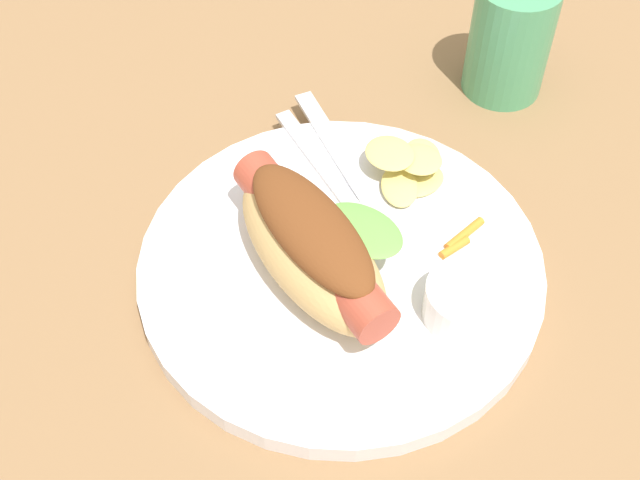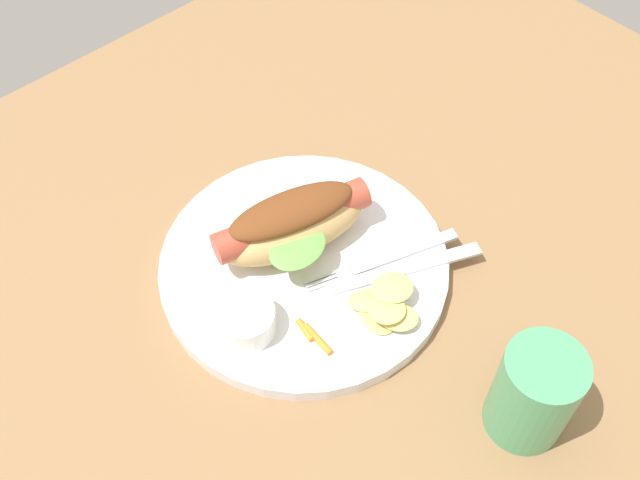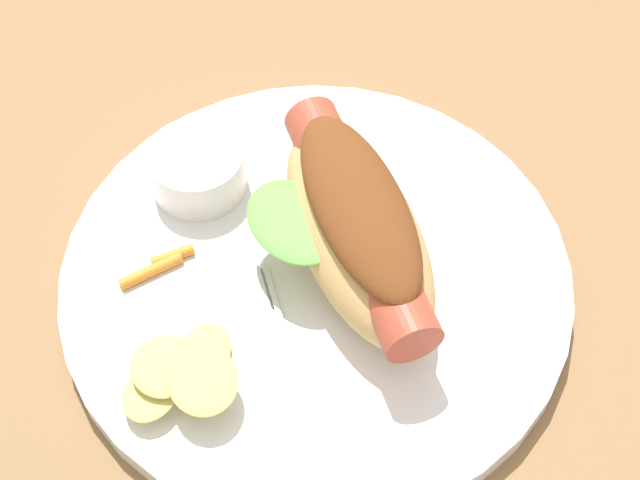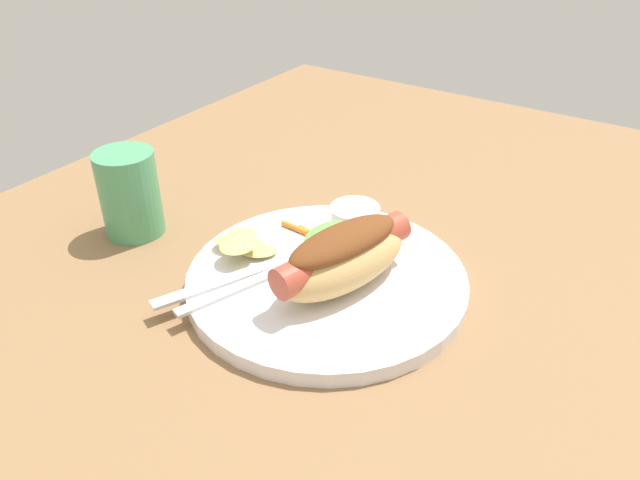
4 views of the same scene
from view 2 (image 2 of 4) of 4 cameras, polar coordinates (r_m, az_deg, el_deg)
name	(u,v)px [view 2 (image 2 of 4)]	position (r cm, az deg, el deg)	size (l,w,h in cm)	color
ground_plane	(292,302)	(73.78, -2.10, -4.73)	(120.00, 90.00, 1.80)	olive
plate	(304,265)	(74.14, -1.22, -1.93)	(28.35, 28.35, 1.60)	white
hot_dog	(292,223)	(72.10, -2.11, 1.31)	(16.21, 10.27, 6.31)	tan
sauce_ramekin	(245,320)	(68.39, -5.70, -6.06)	(5.56, 5.56, 2.84)	white
fork	(386,259)	(73.64, 5.01, -1.42)	(15.70, 6.45, 0.40)	silver
knife	(406,268)	(73.18, 6.52, -2.15)	(15.56, 1.40, 0.36)	silver
chips_pile	(385,306)	(69.52, 4.95, -4.97)	(6.94, 7.98, 2.30)	#D8C76D
carrot_garnish	(313,336)	(68.51, -0.55, -7.25)	(1.20, 4.58, 0.64)	orange
drinking_cup	(534,394)	(64.80, 15.91, -11.13)	(6.72, 6.72, 9.97)	#4C9E6B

